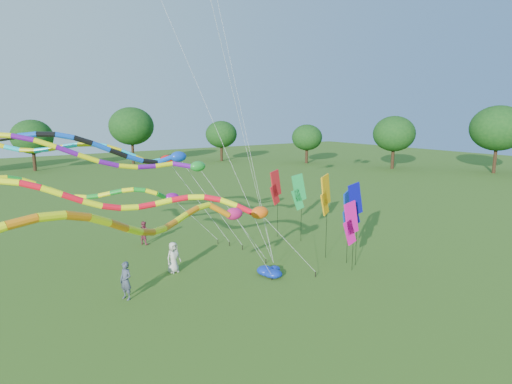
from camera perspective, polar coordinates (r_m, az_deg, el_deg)
ground at (r=20.41m, az=3.47°, el=-14.72°), size 160.00×160.00×0.00m
tree_ring at (r=20.88m, az=-1.13°, el=1.18°), size 118.81×115.78×9.42m
tube_kite_red at (r=20.79m, az=-10.64°, el=-1.54°), size 13.64×4.49×6.56m
tube_kite_orange at (r=16.11m, az=-11.11°, el=-3.44°), size 12.59×5.51×6.70m
tube_kite_purple at (r=22.73m, az=-20.65°, el=4.59°), size 15.92×5.46×8.48m
tube_kite_blue at (r=24.61m, az=-20.85°, el=5.45°), size 15.67×3.87×8.46m
tube_kite_cyan at (r=26.41m, az=-20.68°, el=5.06°), size 14.02×4.61×8.44m
tube_kite_green at (r=26.98m, az=-18.21°, el=-0.09°), size 12.17×2.72×5.89m
banner_pole_orange at (r=25.40m, az=9.25°, el=-0.42°), size 1.13×0.44×5.19m
banner_pole_green at (r=28.78m, az=5.69°, el=-0.02°), size 1.15×0.33×4.70m
banner_pole_blue_a at (r=24.89m, az=12.03°, el=-2.58°), size 1.10×0.51×4.41m
banner_pole_blue_b at (r=24.58m, az=13.03°, el=-1.63°), size 1.16×0.15×4.89m
banner_pole_magenta_a at (r=23.92m, az=12.52°, el=-4.09°), size 1.16×0.10×4.02m
banner_pole_red at (r=29.58m, az=2.62°, el=0.59°), size 1.15×0.32×4.84m
blue_nylon_heap at (r=23.60m, az=2.36°, el=-10.52°), size 1.49×1.76×0.50m
person_a at (r=24.22m, az=-10.96°, el=-8.53°), size 0.94×0.71×1.72m
person_b at (r=21.42m, az=-16.97°, el=-11.24°), size 0.67×0.79×1.84m
person_c at (r=29.65m, az=-14.73°, el=-5.26°), size 0.91×0.96×1.57m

